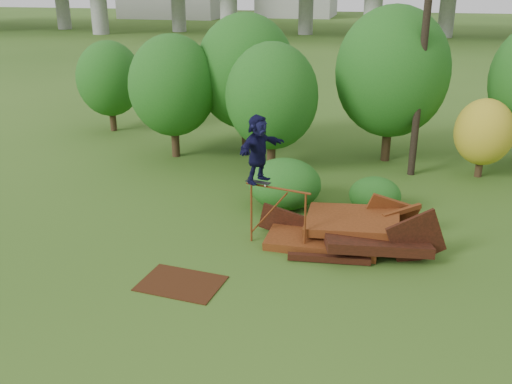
% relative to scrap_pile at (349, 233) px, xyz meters
% --- Properties ---
extents(ground, '(240.00, 240.00, 0.00)m').
position_rel_scrap_pile_xyz_m(ground, '(-1.91, -2.39, -0.40)').
color(ground, '#2D5116').
rests_on(ground, ground).
extents(scrap_pile, '(5.54, 2.86, 1.86)m').
position_rel_scrap_pile_xyz_m(scrap_pile, '(0.00, 0.00, 0.00)').
color(scrap_pile, '#49230D').
rests_on(scrap_pile, ground).
extents(grind_rail, '(1.95, 0.52, 1.85)m').
position_rel_scrap_pile_xyz_m(grind_rail, '(-2.04, -0.52, 0.85)').
color(grind_rail, maroon).
rests_on(grind_rail, ground).
extents(skateboard, '(0.76, 0.36, 0.08)m').
position_rel_scrap_pile_xyz_m(skateboard, '(-2.65, -0.38, 1.50)').
color(skateboard, black).
rests_on(skateboard, grind_rail).
extents(skater, '(1.33, 1.87, 1.95)m').
position_rel_scrap_pile_xyz_m(skater, '(-2.65, -0.38, 2.49)').
color(skater, '#0F0E33').
rests_on(skater, skateboard).
extents(flat_plate, '(2.22, 1.70, 0.03)m').
position_rel_scrap_pile_xyz_m(flat_plate, '(-4.03, -3.21, -0.39)').
color(flat_plate, '#391C0C').
rests_on(flat_plate, ground).
extents(tree_0, '(3.71, 3.71, 5.24)m').
position_rel_scrap_pile_xyz_m(tree_0, '(-8.11, 7.24, 2.69)').
color(tree_0, black).
rests_on(tree_0, ground).
extents(tree_1, '(4.33, 4.33, 6.02)m').
position_rel_scrap_pile_xyz_m(tree_1, '(-5.36, 8.89, 3.12)').
color(tree_1, black).
rests_on(tree_1, ground).
extents(tree_2, '(3.64, 3.64, 5.12)m').
position_rel_scrap_pile_xyz_m(tree_2, '(-3.64, 6.30, 2.62)').
color(tree_2, black).
rests_on(tree_2, ground).
extents(tree_3, '(4.63, 4.63, 6.42)m').
position_rel_scrap_pile_xyz_m(tree_3, '(0.84, 8.73, 3.35)').
color(tree_3, black).
rests_on(tree_3, ground).
extents(tree_4, '(2.24, 2.24, 3.10)m').
position_rel_scrap_pile_xyz_m(tree_4, '(4.47, 7.41, 1.40)').
color(tree_4, black).
rests_on(tree_4, ground).
extents(tree_6, '(3.23, 3.23, 4.51)m').
position_rel_scrap_pile_xyz_m(tree_6, '(-12.79, 10.69, 2.24)').
color(tree_6, black).
rests_on(tree_6, ground).
extents(shrub_left, '(2.47, 2.28, 1.71)m').
position_rel_scrap_pile_xyz_m(shrub_left, '(-2.39, 2.50, 0.45)').
color(shrub_left, '#165115').
rests_on(shrub_left, ground).
extents(shrub_right, '(1.72, 1.57, 1.22)m').
position_rel_scrap_pile_xyz_m(shrub_right, '(0.61, 2.76, 0.20)').
color(shrub_right, '#165115').
rests_on(shrub_right, ground).
extents(utility_pole, '(1.40, 0.28, 10.17)m').
position_rel_scrap_pile_xyz_m(utility_pole, '(1.89, 7.07, 4.76)').
color(utility_pole, black).
rests_on(utility_pole, ground).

